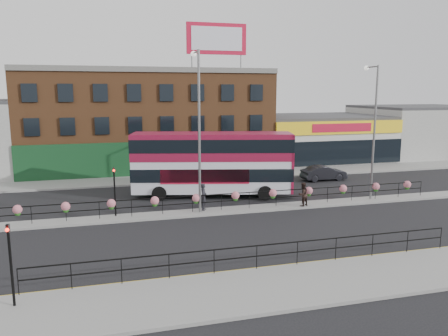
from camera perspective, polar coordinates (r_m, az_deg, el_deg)
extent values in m
plane|color=black|center=(30.22, 1.49, -5.63)|extent=(120.00, 120.00, 0.00)
cube|color=gray|center=(19.67, 11.87, -14.44)|extent=(60.00, 4.00, 0.15)
cube|color=gray|center=(41.53, -3.25, -1.21)|extent=(60.00, 4.00, 0.15)
cube|color=gray|center=(30.20, 1.49, -5.49)|extent=(60.00, 1.60, 0.15)
cube|color=gold|center=(21.59, 9.05, -12.26)|extent=(60.00, 0.10, 0.01)
cube|color=gold|center=(21.44, 9.25, -12.43)|extent=(60.00, 0.10, 0.01)
cube|color=brown|center=(48.17, -9.98, 6.11)|extent=(25.00, 12.00, 10.00)
cube|color=#3F3F42|center=(48.11, -10.17, 12.24)|extent=(25.00, 12.00, 0.30)
cube|color=#133F1E|center=(42.51, -9.09, 1.16)|extent=(25.00, 0.25, 3.40)
cube|color=silver|center=(54.01, 11.78, 3.80)|extent=(15.00, 12.00, 5.00)
cube|color=#3F3F42|center=(53.79, 11.88, 6.60)|extent=(15.00, 12.00, 0.30)
cube|color=yellow|center=(48.52, 15.10, 5.12)|extent=(15.00, 0.25, 1.40)
cube|color=#BB1230|center=(48.42, 15.17, 5.11)|extent=(7.00, 0.10, 0.90)
cube|color=black|center=(48.81, 14.96, 1.96)|extent=(15.00, 0.25, 2.60)
cube|color=#A5A6A1|center=(62.03, 24.09, 4.38)|extent=(14.50, 12.00, 6.00)
cube|color=#3F3F42|center=(61.85, 24.30, 7.28)|extent=(14.50, 12.00, 0.30)
cube|color=#BB1230|center=(44.51, -0.97, 16.53)|extent=(6.00, 0.25, 3.00)
cube|color=silver|center=(44.38, -0.92, 16.55)|extent=(5.10, 0.04, 2.25)
cylinder|color=slate|center=(43.77, -4.23, 13.72)|extent=(0.12, 0.12, 1.40)
cylinder|color=slate|center=(45.00, 2.22, 13.64)|extent=(0.12, 0.12, 1.40)
cube|color=black|center=(29.90, 1.50, -3.32)|extent=(30.00, 0.05, 0.05)
cube|color=black|center=(30.02, 1.50, -4.24)|extent=(30.00, 0.05, 0.05)
cylinder|color=black|center=(29.22, -23.86, -5.63)|extent=(0.04, 0.04, 1.10)
cylinder|color=black|center=(28.97, -19.94, -5.50)|extent=(0.04, 0.04, 1.10)
cylinder|color=black|center=(28.86, -15.97, -5.34)|extent=(0.04, 0.04, 1.10)
cylinder|color=black|center=(28.88, -11.99, -5.15)|extent=(0.04, 0.04, 1.10)
cylinder|color=black|center=(29.04, -8.03, -4.94)|extent=(0.04, 0.04, 1.10)
cylinder|color=black|center=(29.34, -4.14, -4.71)|extent=(0.04, 0.04, 1.10)
cylinder|color=black|center=(29.77, -0.35, -4.47)|extent=(0.04, 0.04, 1.10)
cylinder|color=black|center=(30.33, 3.31, -4.22)|extent=(0.04, 0.04, 1.10)
cylinder|color=black|center=(31.00, 6.83, -3.96)|extent=(0.04, 0.04, 1.10)
cylinder|color=black|center=(31.79, 10.19, -3.70)|extent=(0.04, 0.04, 1.10)
cylinder|color=black|center=(32.68, 13.36, -3.43)|extent=(0.04, 0.04, 1.10)
cylinder|color=black|center=(33.67, 16.37, -3.18)|extent=(0.04, 0.04, 1.10)
cylinder|color=black|center=(34.74, 19.19, -2.93)|extent=(0.04, 0.04, 1.10)
cylinder|color=black|center=(35.89, 21.83, -2.69)|extent=(0.04, 0.04, 1.10)
cylinder|color=black|center=(37.12, 24.30, -2.46)|extent=(0.04, 0.04, 1.10)
sphere|color=#CA6B7B|center=(29.25, -25.38, -4.91)|extent=(0.56, 0.56, 0.56)
sphere|color=#25631B|center=(29.31, -25.34, -5.35)|extent=(0.36, 0.36, 0.36)
sphere|color=#CA6B7B|center=(28.87, -19.99, -4.73)|extent=(0.56, 0.56, 0.56)
sphere|color=#25631B|center=(28.93, -19.96, -5.17)|extent=(0.36, 0.36, 0.36)
sphere|color=#CA6B7B|center=(28.75, -14.51, -4.50)|extent=(0.56, 0.56, 0.56)
sphere|color=#25631B|center=(28.81, -14.49, -4.94)|extent=(0.36, 0.36, 0.36)
sphere|color=#CA6B7B|center=(28.89, -9.04, -4.23)|extent=(0.56, 0.56, 0.56)
sphere|color=#25631B|center=(28.95, -9.02, -4.67)|extent=(0.36, 0.36, 0.36)
sphere|color=#CA6B7B|center=(29.29, -3.67, -3.93)|extent=(0.56, 0.56, 0.56)
sphere|color=#25631B|center=(29.35, -3.67, -4.36)|extent=(0.36, 0.36, 0.36)
sphere|color=#CA6B7B|center=(29.94, 1.50, -3.60)|extent=(0.56, 0.56, 0.56)
sphere|color=#25631B|center=(29.99, 1.50, -4.03)|extent=(0.36, 0.36, 0.36)
sphere|color=#CA6B7B|center=(30.82, 6.42, -3.27)|extent=(0.56, 0.56, 0.56)
sphere|color=#25631B|center=(30.87, 6.41, -3.68)|extent=(0.36, 0.36, 0.36)
sphere|color=#CA6B7B|center=(31.91, 11.02, -2.93)|extent=(0.56, 0.56, 0.56)
sphere|color=#25631B|center=(31.96, 11.01, -3.33)|extent=(0.36, 0.36, 0.36)
sphere|color=#CA6B7B|center=(33.20, 15.29, -2.60)|extent=(0.56, 0.56, 0.56)
sphere|color=#25631B|center=(33.25, 15.27, -2.99)|extent=(0.36, 0.36, 0.36)
sphere|color=#CA6B7B|center=(34.66, 19.22, -2.29)|extent=(0.56, 0.56, 0.56)
sphere|color=#25631B|center=(34.70, 19.20, -2.66)|extent=(0.36, 0.36, 0.36)
sphere|color=#CA6B7B|center=(36.26, 22.82, -1.99)|extent=(0.56, 0.56, 0.56)
sphere|color=#25631B|center=(36.31, 22.80, -2.34)|extent=(0.36, 0.36, 0.36)
cube|color=black|center=(20.09, 4.32, -10.08)|extent=(20.00, 0.05, 0.05)
cube|color=black|center=(20.27, 4.30, -11.40)|extent=(20.00, 0.05, 0.05)
cylinder|color=black|center=(19.61, -25.32, -13.31)|extent=(0.04, 0.04, 1.10)
cylinder|color=black|center=(19.34, -19.33, -13.22)|extent=(0.04, 0.04, 1.10)
cylinder|color=black|center=(19.27, -13.24, -12.99)|extent=(0.04, 0.04, 1.10)
cylinder|color=black|center=(19.41, -7.19, -12.62)|extent=(0.04, 0.04, 1.10)
cylinder|color=black|center=(19.75, -1.30, -12.13)|extent=(0.04, 0.04, 1.10)
cylinder|color=black|center=(20.29, 4.30, -11.54)|extent=(0.04, 0.04, 1.10)
cylinder|color=black|center=(21.00, 9.55, -10.89)|extent=(0.04, 0.04, 1.10)
cylinder|color=black|center=(21.87, 14.40, -10.21)|extent=(0.04, 0.04, 1.10)
cylinder|color=black|center=(22.89, 18.82, -9.53)|extent=(0.04, 0.04, 1.10)
cylinder|color=black|center=(24.03, 22.84, -8.85)|extent=(0.04, 0.04, 1.10)
cylinder|color=black|center=(25.27, 26.46, -8.20)|extent=(0.04, 0.04, 1.10)
cube|color=silver|center=(33.88, -1.55, 0.69)|extent=(12.51, 5.61, 4.44)
cube|color=maroon|center=(33.70, -1.56, 2.83)|extent=(12.58, 5.68, 2.00)
cube|color=black|center=(34.02, -1.55, -0.60)|extent=(12.61, 5.70, 1.00)
cube|color=black|center=(33.68, -1.56, 3.11)|extent=(12.63, 5.73, 1.00)
cube|color=maroon|center=(33.59, -1.57, 4.48)|extent=(12.51, 5.61, 0.13)
cube|color=maroon|center=(34.39, 8.58, 0.72)|extent=(0.87, 2.80, 4.44)
cube|color=#BB1230|center=(32.65, -2.53, -1.15)|extent=(6.47, 1.63, 1.11)
cylinder|color=black|center=(33.19, -8.46, -3.32)|extent=(1.16, 0.59, 1.11)
cylinder|color=black|center=(35.88, -7.92, -2.30)|extent=(1.16, 0.59, 1.11)
cylinder|color=black|center=(33.16, 5.38, -3.27)|extent=(1.16, 0.59, 1.11)
cylinder|color=black|center=(35.85, 4.87, -2.25)|extent=(1.16, 0.59, 1.11)
imported|color=black|center=(41.34, 12.90, -0.63)|extent=(1.69, 4.28, 1.39)
imported|color=black|center=(29.72, -2.68, -3.76)|extent=(0.96, 0.87, 1.85)
imported|color=black|center=(31.22, 10.25, -3.40)|extent=(1.26, 1.21, 1.68)
cylinder|color=slate|center=(28.47, -3.24, 4.55)|extent=(0.17, 0.17, 10.59)
cylinder|color=slate|center=(29.23, -3.68, 14.88)|extent=(0.11, 1.59, 0.11)
sphere|color=silver|center=(30.00, -3.99, 14.65)|extent=(0.38, 0.38, 0.38)
cylinder|color=slate|center=(33.96, 19.02, 4.27)|extent=(0.16, 0.16, 9.84)
cylinder|color=slate|center=(34.48, 18.79, 12.40)|extent=(0.10, 1.48, 0.10)
sphere|color=silver|center=(35.10, 18.10, 12.31)|extent=(0.35, 0.35, 0.35)
cylinder|color=black|center=(18.41, -26.06, -11.38)|extent=(0.10, 0.10, 3.20)
imported|color=black|center=(17.91, -26.45, -6.59)|extent=(0.15, 0.18, 0.90)
sphere|color=#FF190C|center=(17.85, -26.48, -7.25)|extent=(0.14, 0.14, 0.14)
cylinder|color=black|center=(28.99, -14.08, -3.04)|extent=(0.10, 0.10, 3.20)
imported|color=black|center=(28.68, -14.22, 0.08)|extent=(0.15, 0.18, 0.90)
sphere|color=#FF190C|center=(28.59, -14.20, -0.32)|extent=(0.14, 0.14, 0.14)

